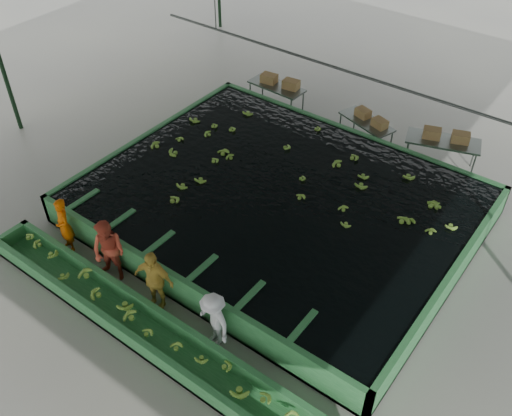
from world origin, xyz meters
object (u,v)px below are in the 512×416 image
Objects in this scene: box_stack_left at (280,85)px; box_stack_right at (445,139)px; worker_c at (154,280)px; packing_table_left at (276,97)px; worker_a at (64,225)px; worker_b at (109,251)px; packing_table_mid at (365,132)px; sorting_trough at (146,329)px; flotation_tank at (278,204)px; worker_d at (214,320)px; box_stack_mid at (371,122)px; packing_table_right at (440,154)px.

box_stack_left is 1.04× the size of box_stack_right.
packing_table_left is (-2.99, 9.09, -0.39)m from worker_c.
box_stack_right reaches higher than box_stack_left.
worker_c is at bearing 17.13° from worker_a.
packing_table_left is at bearing 93.43° from worker_c.
worker_b is 0.94× the size of packing_table_mid.
sorting_trough is at bearing -70.80° from packing_table_left.
flotation_tank is 6.66× the size of worker_d.
box_stack_mid is (0.28, 9.85, 0.61)m from sorting_trough.
worker_b is 1.43× the size of box_stack_mid.
worker_c is 1.38× the size of box_stack_mid.
box_stack_left is at bearing -178.84° from box_stack_right.
flotation_tank is 6.29× the size of worker_a.
packing_table_right is at bearing 72.86° from worker_a.
worker_d reaches higher than box_stack_right.
worker_d is 9.31m from packing_table_right.
box_stack_mid reaches higher than packing_table_left.
worker_c is 9.73m from packing_table_right.
box_stack_mid is at bearing -175.73° from packing_table_right.
packing_table_left is (-3.45, 4.79, 0.01)m from flotation_tank.
worker_a is at bearing -130.37° from flotation_tank.
packing_table_left is at bearing 105.81° from worker_a.
sorting_trough is at bearing -90.00° from flotation_tank.
worker_c is 9.04m from packing_table_mid.
flotation_tank is 5.68m from box_stack_right.
box_stack_left reaches higher than packing_table_right.
packing_table_mid is (-1.18, 9.01, -0.32)m from worker_d.
packing_table_left reaches higher than packing_table_mid.
box_stack_right is at bearing 1.16° from box_stack_left.
box_stack_right reaches higher than sorting_trough.
box_stack_left is at bearing 178.06° from box_stack_mid.
box_stack_right is at bearing 97.97° from worker_d.
packing_table_left is at bearing 109.20° from sorting_trough.
box_stack_left is (-3.52, 0.16, 0.49)m from packing_table_mid.
flotation_tank is at bearing 90.00° from sorting_trough.
box_stack_mid is at bearing -1.94° from box_stack_left.
packing_table_mid is 3.55m from box_stack_left.
worker_b is 9.27m from packing_table_mid.
flotation_tank is at bearing 50.81° from worker_b.
flotation_tank is 7.36× the size of box_stack_right.
packing_table_left reaches higher than sorting_trough.
box_stack_right reaches higher than box_stack_mid.
worker_d is 9.39m from box_stack_right.
sorting_trough is 7.07× the size of box_stack_left.
packing_table_mid is (0.61, 9.01, -0.42)m from worker_c.
sorting_trough is at bearing -104.70° from box_stack_right.
worker_d reaches higher than sorting_trough.
worker_c reaches higher than worker_a.
box_stack_mid is at bearing -0.76° from packing_table_left.
box_stack_left is (-3.36, 4.87, 0.47)m from flotation_tank.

